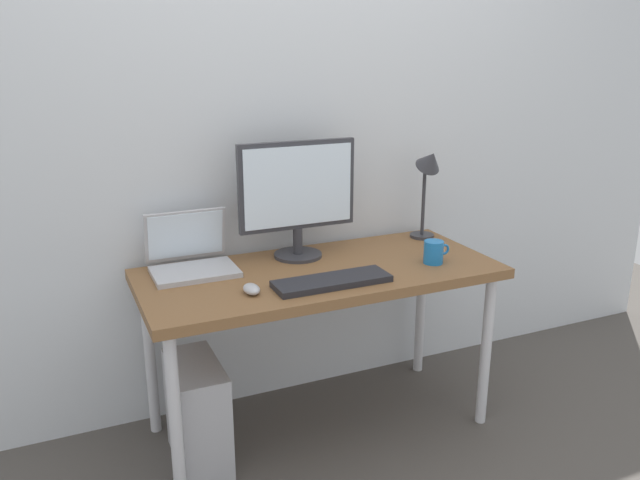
# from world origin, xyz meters

# --- Properties ---
(ground_plane) EXTENTS (6.00, 6.00, 0.00)m
(ground_plane) POSITION_xyz_m (0.00, 0.00, 0.00)
(ground_plane) COLOR #4C4742
(back_wall) EXTENTS (4.40, 0.04, 2.60)m
(back_wall) POSITION_xyz_m (0.00, 0.37, 1.30)
(back_wall) COLOR silver
(back_wall) RESTS_ON ground_plane
(desk) EXTENTS (1.41, 0.62, 0.71)m
(desk) POSITION_xyz_m (0.00, 0.00, 0.64)
(desk) COLOR brown
(desk) RESTS_ON ground_plane
(monitor) EXTENTS (0.50, 0.20, 0.48)m
(monitor) POSITION_xyz_m (-0.02, 0.18, 0.98)
(monitor) COLOR #333338
(monitor) RESTS_ON desk
(laptop) EXTENTS (0.32, 0.27, 0.23)m
(laptop) POSITION_xyz_m (-0.47, 0.19, 0.77)
(laptop) COLOR #B2B2B7
(laptop) RESTS_ON desk
(desk_lamp) EXTENTS (0.11, 0.16, 0.43)m
(desk_lamp) POSITION_xyz_m (0.61, 0.18, 1.01)
(desk_lamp) COLOR #333338
(desk_lamp) RESTS_ON desk
(keyboard) EXTENTS (0.44, 0.14, 0.02)m
(keyboard) POSITION_xyz_m (-0.03, -0.17, 0.72)
(keyboard) COLOR #232328
(keyboard) RESTS_ON desk
(mouse) EXTENTS (0.06, 0.09, 0.03)m
(mouse) POSITION_xyz_m (-0.33, -0.14, 0.72)
(mouse) COLOR #B2B2B7
(mouse) RESTS_ON desk
(coffee_mug) EXTENTS (0.12, 0.08, 0.09)m
(coffee_mug) POSITION_xyz_m (0.45, -0.12, 0.75)
(coffee_mug) COLOR #1E72BF
(coffee_mug) RESTS_ON desk
(computer_tower) EXTENTS (0.18, 0.36, 0.42)m
(computer_tower) POSITION_xyz_m (-0.53, -0.03, 0.21)
(computer_tower) COLOR #B2B2B7
(computer_tower) RESTS_ON ground_plane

